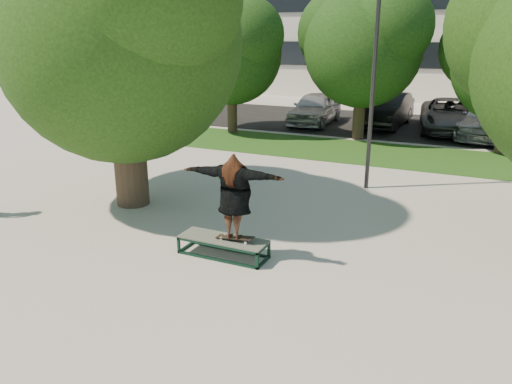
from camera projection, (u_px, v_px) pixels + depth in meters
The scene contains 14 objects.
ground at pixel (264, 245), 10.53m from camera, with size 120.00×120.00×0.00m, color #A9A39B.
grass_strip at pixel (394, 155), 18.33m from camera, with size 30.00×4.00×0.02m, color #224915.
asphalt_strip at pixel (398, 125), 24.35m from camera, with size 40.00×8.00×0.01m, color black.
tree_left at pixel (119, 27), 11.87m from camera, with size 6.96×5.95×7.12m.
bg_tree_left at pixel (231, 47), 21.62m from camera, with size 5.28×4.51×5.77m.
bg_tree_mid at pixel (362, 40), 20.19m from camera, with size 5.76×4.92×6.24m.
bg_tree_right at pixel (512, 57), 17.68m from camera, with size 5.04×4.31×5.43m.
lamppost at pixel (374, 77), 13.50m from camera, with size 0.25×0.15×6.11m.
grind_box at pixel (223, 247), 9.95m from camera, with size 1.80×0.60×0.38m.
skater_rig at pixel (234, 196), 9.52m from camera, with size 2.08×0.65×1.75m.
car_silver_a at pixel (315, 108), 24.58m from camera, with size 1.84×4.58×1.56m, color #B3B2B8.
car_dark at pixel (386, 110), 23.80m from camera, with size 1.69×4.86×1.60m, color black.
car_grey at pixel (449, 115), 22.61m from camera, with size 2.45×5.32×1.48m, color #535358.
car_silver_b at pixel (490, 120), 21.39m from camera, with size 2.09×5.14×1.49m, color #AFAFB4.
Camera 1 is at (3.95, -8.86, 4.23)m, focal length 35.00 mm.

